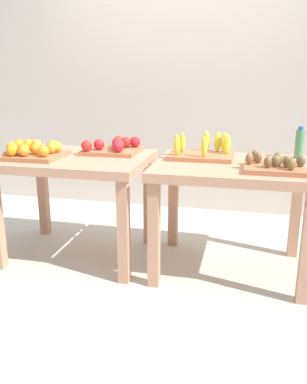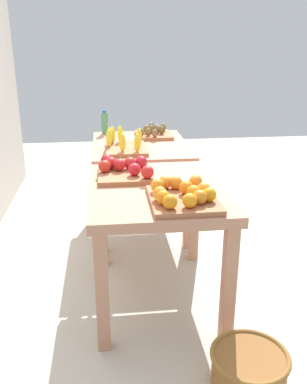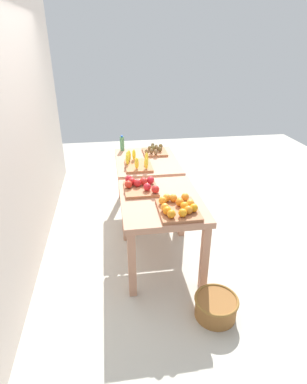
# 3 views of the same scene
# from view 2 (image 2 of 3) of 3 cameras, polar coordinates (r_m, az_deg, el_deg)

# --- Properties ---
(ground_plane) EXTENTS (8.00, 8.00, 0.00)m
(ground_plane) POSITION_cam_2_polar(r_m,az_deg,el_deg) (3.34, -0.85, -8.54)
(ground_plane) COLOR beige
(display_table_left) EXTENTS (1.04, 0.80, 0.76)m
(display_table_left) POSITION_cam_2_polar(r_m,az_deg,el_deg) (2.55, 0.36, -1.65)
(display_table_left) COLOR tan
(display_table_left) RESTS_ON ground_plane
(display_table_right) EXTENTS (1.04, 0.80, 0.76)m
(display_table_right) POSITION_cam_2_polar(r_m,az_deg,el_deg) (3.61, -1.82, 4.87)
(display_table_right) COLOR tan
(display_table_right) RESTS_ON ground_plane
(orange_bin) EXTENTS (0.44, 0.36, 0.11)m
(orange_bin) POSITION_cam_2_polar(r_m,az_deg,el_deg) (2.26, 3.98, -0.41)
(orange_bin) COLOR #AA6843
(orange_bin) RESTS_ON display_table_left
(apple_bin) EXTENTS (0.40, 0.37, 0.11)m
(apple_bin) POSITION_cam_2_polar(r_m,az_deg,el_deg) (2.71, -3.98, 3.06)
(apple_bin) COLOR #AA6843
(apple_bin) RESTS_ON display_table_left
(banana_crate) EXTENTS (0.44, 0.32, 0.17)m
(banana_crate) POSITION_cam_2_polar(r_m,az_deg,el_deg) (3.35, -3.98, 6.37)
(banana_crate) COLOR #AA6843
(banana_crate) RESTS_ON display_table_right
(kiwi_bin) EXTENTS (0.37, 0.32, 0.10)m
(kiwi_bin) POSITION_cam_2_polar(r_m,az_deg,el_deg) (3.83, -0.01, 8.01)
(kiwi_bin) COLOR #AA6843
(kiwi_bin) RESTS_ON display_table_right
(water_bottle) EXTENTS (0.06, 0.06, 0.22)m
(water_bottle) POSITION_cam_2_polar(r_m,az_deg,el_deg) (3.98, -6.66, 9.33)
(water_bottle) COLOR #4C8C59
(water_bottle) RESTS_ON display_table_right
(watermelon_pile) EXTENTS (0.58, 0.66, 0.48)m
(watermelon_pile) POSITION_cam_2_polar(r_m,az_deg,el_deg) (4.67, 0.15, 2.29)
(watermelon_pile) COLOR #296B2A
(watermelon_pile) RESTS_ON ground_plane
(wicker_basket) EXTENTS (0.38, 0.38, 0.19)m
(wicker_basket) POSITION_cam_2_polar(r_m,az_deg,el_deg) (2.23, 12.84, -22.46)
(wicker_basket) COLOR #905D2E
(wicker_basket) RESTS_ON ground_plane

